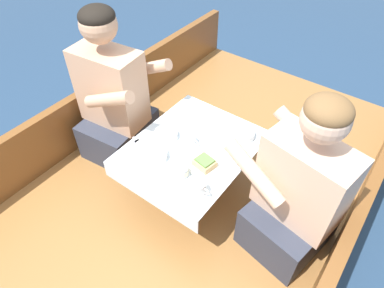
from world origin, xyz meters
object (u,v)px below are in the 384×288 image
at_px(person_starboard, 298,195).
at_px(coffee_cup_starboard, 199,188).
at_px(coffee_cup_center, 232,149).
at_px(coffee_cup_port, 190,139).
at_px(sandwich, 205,163).
at_px(tin_can, 182,172).
at_px(person_port, 114,101).

relative_size(person_starboard, coffee_cup_starboard, 10.05).
bearing_deg(coffee_cup_center, coffee_cup_port, -161.78).
distance_m(sandwich, tin_can, 0.13).
bearing_deg(person_starboard, coffee_cup_port, 12.47).
relative_size(person_port, sandwich, 8.70).
height_order(coffee_cup_port, coffee_cup_center, coffee_cup_port).
relative_size(sandwich, coffee_cup_port, 1.24).
relative_size(person_starboard, coffee_cup_port, 10.26).
relative_size(person_starboard, sandwich, 8.26).
distance_m(person_port, coffee_cup_starboard, 0.86).
distance_m(sandwich, coffee_cup_port, 0.19).
relative_size(person_port, person_starboard, 1.05).
height_order(sandwich, tin_can, sandwich).
bearing_deg(tin_can, person_starboard, 23.30).
xyz_separation_m(person_starboard, coffee_cup_port, (-0.63, -0.02, 0.02)).
bearing_deg(coffee_cup_port, coffee_cup_starboard, -45.64).
xyz_separation_m(person_port, sandwich, (0.75, -0.09, -0.00)).
distance_m(coffee_cup_port, coffee_cup_center, 0.24).
distance_m(sandwich, coffee_cup_starboard, 0.17).
height_order(coffee_cup_starboard, tin_can, coffee_cup_starboard).
xyz_separation_m(coffee_cup_port, coffee_cup_starboard, (0.24, -0.25, 0.01)).
height_order(coffee_cup_port, coffee_cup_starboard, coffee_cup_starboard).
distance_m(coffee_cup_port, coffee_cup_starboard, 0.34).
xyz_separation_m(coffee_cup_port, tin_can, (0.11, -0.21, -0.00)).
height_order(person_port, person_starboard, person_port).
bearing_deg(person_starboard, person_port, 11.92).
distance_m(person_port, person_starboard, 1.22).
bearing_deg(coffee_cup_starboard, coffee_cup_port, 134.36).
height_order(coffee_cup_center, tin_can, coffee_cup_center).
bearing_deg(person_starboard, coffee_cup_starboard, 44.80).
bearing_deg(sandwich, coffee_cup_center, 69.76).
height_order(coffee_cup_starboard, coffee_cup_center, coffee_cup_starboard).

